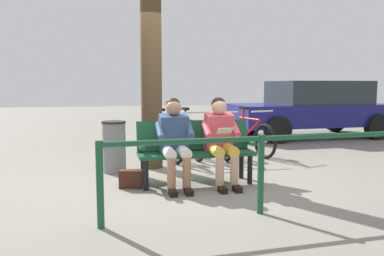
# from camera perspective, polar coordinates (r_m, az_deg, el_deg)

# --- Properties ---
(ground_plane) EXTENTS (40.00, 40.00, 0.00)m
(ground_plane) POSITION_cam_1_polar(r_m,az_deg,el_deg) (5.57, 0.28, -7.86)
(ground_plane) COLOR slate
(bench) EXTENTS (1.61, 0.50, 0.87)m
(bench) POSITION_cam_1_polar(r_m,az_deg,el_deg) (5.41, 0.47, -2.82)
(bench) COLOR #194C2D
(bench) RESTS_ON ground
(person_reading) EXTENTS (0.49, 0.77, 1.20)m
(person_reading) POSITION_cam_1_polar(r_m,az_deg,el_deg) (5.31, 4.24, -1.28)
(person_reading) COLOR #D84C59
(person_reading) RESTS_ON ground
(person_companion) EXTENTS (0.49, 0.77, 1.20)m
(person_companion) POSITION_cam_1_polar(r_m,az_deg,el_deg) (5.16, -2.57, -1.49)
(person_companion) COLOR #334772
(person_companion) RESTS_ON ground
(handbag) EXTENTS (0.32, 0.20, 0.24)m
(handbag) POSITION_cam_1_polar(r_m,az_deg,el_deg) (5.27, -9.01, -7.42)
(handbag) COLOR #3F1E14
(handbag) RESTS_ON ground
(tree_trunk) EXTENTS (0.34, 0.34, 3.18)m
(tree_trunk) POSITION_cam_1_polar(r_m,az_deg,el_deg) (6.38, -6.03, 8.32)
(tree_trunk) COLOR #4C3823
(tree_trunk) RESTS_ON ground
(litter_bin) EXTENTS (0.37, 0.37, 0.81)m
(litter_bin) POSITION_cam_1_polar(r_m,az_deg,el_deg) (6.18, -11.39, -2.73)
(litter_bin) COLOR slate
(litter_bin) RESTS_ON ground
(bicycle_purple) EXTENTS (0.59, 1.64, 0.94)m
(bicycle_purple) POSITION_cam_1_polar(r_m,az_deg,el_deg) (7.70, 8.38, -1.23)
(bicycle_purple) COLOR black
(bicycle_purple) RESTS_ON ground
(bicycle_black) EXTENTS (0.48, 1.68, 0.94)m
(bicycle_black) POSITION_cam_1_polar(r_m,az_deg,el_deg) (7.44, 3.88, -1.44)
(bicycle_black) COLOR black
(bicycle_black) RESTS_ON ground
(bicycle_orange) EXTENTS (0.48, 1.67, 0.94)m
(bicycle_orange) POSITION_cam_1_polar(r_m,az_deg,el_deg) (7.38, -0.51, -1.49)
(bicycle_orange) COLOR black
(bicycle_orange) RESTS_ON ground
(bicycle_silver) EXTENTS (0.57, 1.64, 0.94)m
(bicycle_silver) POSITION_cam_1_polar(r_m,az_deg,el_deg) (7.16, -4.05, -1.76)
(bicycle_silver) COLOR black
(bicycle_silver) RESTS_ON ground
(railing_fence) EXTENTS (3.39, 0.25, 0.85)m
(railing_fence) POSITION_cam_1_polar(r_m,az_deg,el_deg) (4.16, 10.14, -4.40)
(railing_fence) COLOR #194C2D
(railing_fence) RESTS_ON ground
(parked_car) EXTENTS (4.25, 2.12, 1.47)m
(parked_car) POSITION_cam_1_polar(r_m,az_deg,el_deg) (10.71, 17.34, 2.90)
(parked_car) COLOR navy
(parked_car) RESTS_ON ground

